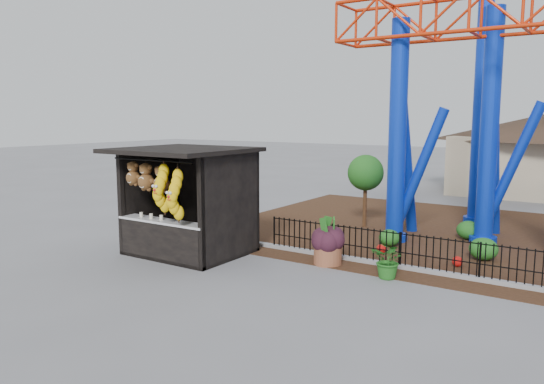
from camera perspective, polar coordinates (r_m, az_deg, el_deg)
The scene contains 10 objects.
ground at distance 13.32m, azimuth -2.57°, elevation -9.42°, with size 120.00×120.00×0.00m, color slate.
mulch_bed at distance 19.01m, azimuth 22.22°, elevation -4.65°, with size 18.00×12.00×0.02m, color #331E11.
curb at distance 14.26m, azimuth 18.18°, elevation -8.38°, with size 18.00×0.18×0.12m, color gray.
prize_booth at distance 15.50m, azimuth -9.57°, elevation -1.21°, with size 3.50×3.40×3.12m.
picket_fence at distance 13.95m, azimuth 21.85°, elevation -7.06°, with size 12.20×0.06×1.00m, color black, non-canonical shape.
roller_coaster at distance 18.78m, azimuth 26.91°, elevation 14.71°, with size 11.00×6.37×10.82m.
terracotta_planter at distance 14.65m, azimuth 6.02°, elevation -6.63°, with size 0.77×0.77×0.58m, color brown.
planter_foliage at distance 14.51m, azimuth 6.05°, elevation -4.29°, with size 0.70×0.70×0.64m, color black.
potted_plant at distance 13.59m, azimuth 12.51°, elevation -7.19°, with size 0.84×0.73×0.94m, color #25581A.
landscaping at distance 16.84m, azimuth 23.51°, elevation -5.33°, with size 8.06×4.45×0.63m.
Camera 1 is at (7.50, -10.25, 4.02)m, focal length 35.00 mm.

